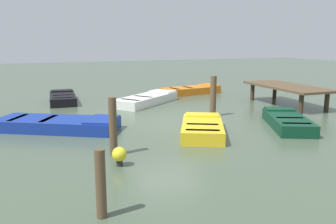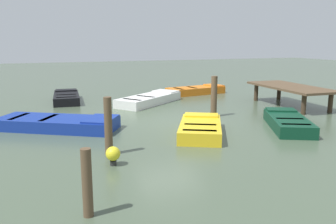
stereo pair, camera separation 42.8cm
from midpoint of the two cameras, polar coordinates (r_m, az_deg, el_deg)
The scene contains 12 objects.
ground_plane at distance 13.42m, azimuth -0.91°, elevation -1.47°, with size 80.00×80.00×0.00m, color #475642.
dock_segment at distance 17.41m, azimuth 18.18°, elevation 3.76°, with size 4.61×2.16×0.95m.
rowboat_white at distance 17.14m, azimuth -4.16°, elevation 2.09°, with size 3.41×3.88×0.46m.
rowboat_yellow at distance 11.51m, azimuth 4.56°, elevation -2.60°, with size 3.05×2.43×0.46m.
rowboat_orange at distance 20.30m, azimuth 3.34°, elevation 3.59°, with size 1.78×3.53×0.46m.
rowboat_blue at distance 12.66m, azimuth -18.40°, elevation -1.86°, with size 3.40×4.31×0.46m.
rowboat_black at distance 18.31m, azimuth -17.45°, elevation 2.20°, with size 3.16×1.43×0.46m.
rowboat_dark_green at distance 13.07m, azimuth 18.02°, elevation -1.42°, with size 3.27×2.41×0.46m.
mooring_piling_mid_right at distance 6.25m, azimuth -12.89°, elevation -11.39°, with size 0.18×0.18×1.24m, color brown.
mooring_piling_near_right at distance 14.19m, azimuth 6.52°, elevation 2.56°, with size 0.25×0.25×1.65m, color brown.
mooring_piling_mid_left at distance 9.41m, azimuth -10.26°, elevation -2.37°, with size 0.21×0.21×1.58m, color brown.
marker_buoy at distance 8.72m, azimuth -9.35°, elevation -6.90°, with size 0.36×0.36×0.48m.
Camera 1 is at (12.08, -5.01, 3.02)m, focal length 37.36 mm.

